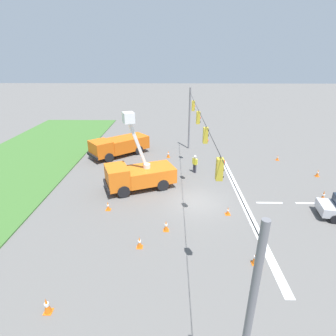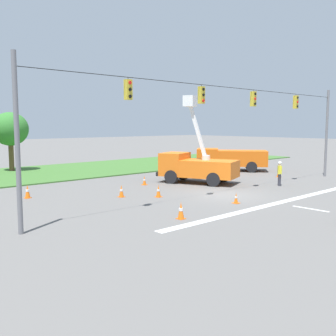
{
  "view_description": "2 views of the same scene",
  "coord_description": "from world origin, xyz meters",
  "px_view_note": "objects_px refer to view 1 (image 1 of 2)",
  "views": [
    {
      "loc": [
        -17.63,
        1.97,
        10.32
      ],
      "look_at": [
        1.83,
        2.32,
        2.07
      ],
      "focal_mm": 28.0,
      "sensor_mm": 36.0,
      "label": 1
    },
    {
      "loc": [
        -19.02,
        -15.29,
        4.37
      ],
      "look_at": [
        -2.21,
        3.04,
        1.61
      ],
      "focal_mm": 42.0,
      "sensor_mm": 36.0,
      "label": 2
    }
  ],
  "objects_px": {
    "traffic_cone_mid_left": "(108,206)",
    "traffic_cone_centre_line": "(139,242)",
    "utility_truck_bucket_lift": "(138,174)",
    "road_worker": "(195,163)",
    "traffic_cone_lane_edge_a": "(228,211)",
    "traffic_cone_far_left": "(168,154)",
    "traffic_cone_foreground_left": "(166,226)",
    "traffic_cone_foreground_right": "(255,258)",
    "utility_truck_support_near": "(119,145)",
    "traffic_cone_far_right": "(47,305)",
    "traffic_cone_lane_edge_b": "(278,158)",
    "traffic_cone_mid_right": "(323,196)",
    "traffic_cone_near_bucket": "(318,173)"
  },
  "relations": [
    {
      "from": "traffic_cone_lane_edge_b",
      "to": "traffic_cone_far_right",
      "type": "xyz_separation_m",
      "value": [
        -18.75,
        16.82,
        0.12
      ]
    },
    {
      "from": "traffic_cone_lane_edge_b",
      "to": "traffic_cone_mid_left",
      "type": "bearing_deg",
      "value": 122.81
    },
    {
      "from": "utility_truck_bucket_lift",
      "to": "traffic_cone_foreground_left",
      "type": "height_order",
      "value": "utility_truck_bucket_lift"
    },
    {
      "from": "traffic_cone_lane_edge_a",
      "to": "traffic_cone_far_left",
      "type": "xyz_separation_m",
      "value": [
        11.46,
        4.41,
        0.11
      ]
    },
    {
      "from": "traffic_cone_foreground_left",
      "to": "traffic_cone_far_left",
      "type": "distance_m",
      "value": 13.41
    },
    {
      "from": "road_worker",
      "to": "utility_truck_bucket_lift",
      "type": "bearing_deg",
      "value": 123.78
    },
    {
      "from": "utility_truck_bucket_lift",
      "to": "traffic_cone_foreground_left",
      "type": "distance_m",
      "value": 6.5
    },
    {
      "from": "road_worker",
      "to": "traffic_cone_near_bucket",
      "type": "height_order",
      "value": "road_worker"
    },
    {
      "from": "traffic_cone_centre_line",
      "to": "traffic_cone_lane_edge_b",
      "type": "bearing_deg",
      "value": -42.68
    },
    {
      "from": "utility_truck_support_near",
      "to": "traffic_cone_foreground_right",
      "type": "height_order",
      "value": "utility_truck_support_near"
    },
    {
      "from": "traffic_cone_foreground_left",
      "to": "traffic_cone_centre_line",
      "type": "bearing_deg",
      "value": 137.49
    },
    {
      "from": "traffic_cone_mid_right",
      "to": "traffic_cone_lane_edge_a",
      "type": "distance_m",
      "value": 8.09
    },
    {
      "from": "traffic_cone_lane_edge_a",
      "to": "traffic_cone_far_left",
      "type": "relative_size",
      "value": 0.76
    },
    {
      "from": "traffic_cone_far_left",
      "to": "traffic_cone_centre_line",
      "type": "height_order",
      "value": "traffic_cone_far_left"
    },
    {
      "from": "traffic_cone_foreground_left",
      "to": "traffic_cone_foreground_right",
      "type": "distance_m",
      "value": 5.66
    },
    {
      "from": "traffic_cone_mid_left",
      "to": "traffic_cone_far_right",
      "type": "xyz_separation_m",
      "value": [
        -8.38,
        0.73,
        0.08
      ]
    },
    {
      "from": "utility_truck_bucket_lift",
      "to": "traffic_cone_far_right",
      "type": "distance_m",
      "value": 12.2
    },
    {
      "from": "traffic_cone_near_bucket",
      "to": "traffic_cone_far_right",
      "type": "height_order",
      "value": "traffic_cone_far_right"
    },
    {
      "from": "traffic_cone_mid_right",
      "to": "traffic_cone_centre_line",
      "type": "bearing_deg",
      "value": 112.86
    },
    {
      "from": "traffic_cone_foreground_right",
      "to": "traffic_cone_near_bucket",
      "type": "xyz_separation_m",
      "value": [
        11.47,
        -9.11,
        -0.06
      ]
    },
    {
      "from": "road_worker",
      "to": "traffic_cone_foreground_left",
      "type": "distance_m",
      "value": 9.64
    },
    {
      "from": "traffic_cone_mid_right",
      "to": "utility_truck_bucket_lift",
      "type": "bearing_deg",
      "value": 82.89
    },
    {
      "from": "utility_truck_bucket_lift",
      "to": "traffic_cone_near_bucket",
      "type": "height_order",
      "value": "utility_truck_bucket_lift"
    },
    {
      "from": "traffic_cone_mid_left",
      "to": "traffic_cone_centre_line",
      "type": "bearing_deg",
      "value": -145.53
    },
    {
      "from": "traffic_cone_lane_edge_a",
      "to": "traffic_cone_mid_left",
      "type": "bearing_deg",
      "value": 87.02
    },
    {
      "from": "traffic_cone_mid_left",
      "to": "traffic_cone_mid_right",
      "type": "height_order",
      "value": "traffic_cone_mid_right"
    },
    {
      "from": "traffic_cone_mid_left",
      "to": "traffic_cone_near_bucket",
      "type": "distance_m",
      "value": 19.3
    },
    {
      "from": "utility_truck_bucket_lift",
      "to": "traffic_cone_lane_edge_b",
      "type": "xyz_separation_m",
      "value": [
        6.85,
        -14.28,
        -1.06
      ]
    },
    {
      "from": "traffic_cone_lane_edge_a",
      "to": "traffic_cone_centre_line",
      "type": "xyz_separation_m",
      "value": [
        -3.61,
        5.85,
        0.09
      ]
    },
    {
      "from": "road_worker",
      "to": "traffic_cone_mid_right",
      "type": "relative_size",
      "value": 2.15
    },
    {
      "from": "traffic_cone_lane_edge_a",
      "to": "traffic_cone_far_right",
      "type": "bearing_deg",
      "value": 130.24
    },
    {
      "from": "utility_truck_support_near",
      "to": "traffic_cone_far_right",
      "type": "relative_size",
      "value": 8.26
    },
    {
      "from": "traffic_cone_far_left",
      "to": "traffic_cone_centre_line",
      "type": "relative_size",
      "value": 1.05
    },
    {
      "from": "traffic_cone_foreground_right",
      "to": "utility_truck_bucket_lift",
      "type": "bearing_deg",
      "value": 39.91
    },
    {
      "from": "traffic_cone_mid_left",
      "to": "traffic_cone_far_left",
      "type": "xyz_separation_m",
      "value": [
        11.01,
        -4.22,
        0.07
      ]
    },
    {
      "from": "traffic_cone_foreground_right",
      "to": "traffic_cone_foreground_left",
      "type": "bearing_deg",
      "value": 59.49
    },
    {
      "from": "traffic_cone_mid_left",
      "to": "traffic_cone_centre_line",
      "type": "distance_m",
      "value": 4.92
    },
    {
      "from": "utility_truck_bucket_lift",
      "to": "road_worker",
      "type": "xyz_separation_m",
      "value": [
        3.35,
        -5.02,
        -0.34
      ]
    },
    {
      "from": "traffic_cone_mid_right",
      "to": "traffic_cone_centre_line",
      "type": "height_order",
      "value": "traffic_cone_mid_right"
    },
    {
      "from": "utility_truck_support_near",
      "to": "traffic_cone_lane_edge_a",
      "type": "distance_m",
      "value": 15.67
    },
    {
      "from": "utility_truck_bucket_lift",
      "to": "utility_truck_support_near",
      "type": "relative_size",
      "value": 0.97
    },
    {
      "from": "traffic_cone_foreground_right",
      "to": "traffic_cone_lane_edge_b",
      "type": "relative_size",
      "value": 1.35
    },
    {
      "from": "traffic_cone_mid_left",
      "to": "traffic_cone_near_bucket",
      "type": "relative_size",
      "value": 0.95
    },
    {
      "from": "traffic_cone_foreground_right",
      "to": "traffic_cone_lane_edge_a",
      "type": "distance_m",
      "value": 4.86
    },
    {
      "from": "traffic_cone_foreground_left",
      "to": "traffic_cone_foreground_right",
      "type": "xyz_separation_m",
      "value": [
        -2.87,
        -4.87,
        0.03
      ]
    },
    {
      "from": "traffic_cone_far_left",
      "to": "traffic_cone_centre_line",
      "type": "bearing_deg",
      "value": 174.55
    },
    {
      "from": "road_worker",
      "to": "traffic_cone_centre_line",
      "type": "height_order",
      "value": "road_worker"
    },
    {
      "from": "traffic_cone_lane_edge_b",
      "to": "traffic_cone_centre_line",
      "type": "relative_size",
      "value": 0.79
    },
    {
      "from": "traffic_cone_mid_left",
      "to": "traffic_cone_lane_edge_b",
      "type": "relative_size",
      "value": 1.13
    },
    {
      "from": "traffic_cone_foreground_left",
      "to": "traffic_cone_mid_right",
      "type": "distance_m",
      "value": 12.81
    }
  ]
}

